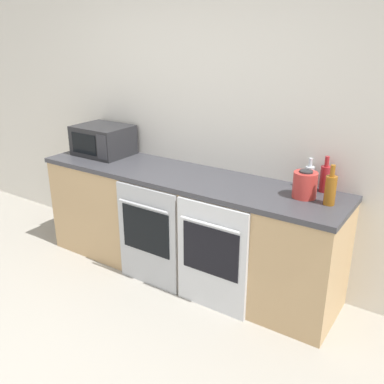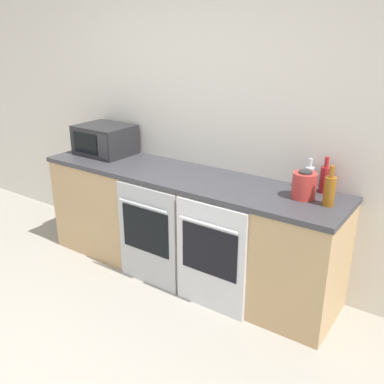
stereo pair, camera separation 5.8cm
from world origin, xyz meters
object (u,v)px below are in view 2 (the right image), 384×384
oven_left (147,237)px  oven_right (210,258)px  bottle_clear (309,177)px  bottle_red (325,179)px  microwave (105,140)px  kettle (304,185)px  bottle_amber (330,190)px

oven_left → oven_right: size_ratio=1.00×
bottle_clear → bottle_red: (0.12, -0.01, 0.01)m
bottle_clear → microwave: bearing=-174.7°
bottle_red → kettle: size_ratio=1.36×
oven_left → bottle_clear: bearing=28.1°
bottle_red → kettle: bearing=-113.1°
oven_left → bottle_red: (1.21, 0.57, 0.57)m
oven_right → bottle_clear: (0.48, 0.58, 0.56)m
bottle_amber → kettle: bottle_amber is taller
microwave → bottle_clear: 1.93m
oven_left → bottle_red: bearing=25.2°
bottle_amber → kettle: size_ratio=1.42×
bottle_clear → bottle_red: size_ratio=0.87×
bottle_clear → kettle: bearing=-78.8°
kettle → bottle_clear: bearing=101.2°
oven_left → bottle_clear: bottle_clear is taller
oven_left → kettle: bearing=18.6°
oven_right → kettle: size_ratio=4.39×
microwave → bottle_clear: bearing=5.3°
oven_left → bottle_clear: (1.09, 0.58, 0.56)m
oven_left → bottle_clear: 1.36m
microwave → bottle_red: size_ratio=1.87×
microwave → bottle_amber: bearing=-1.6°
oven_right → bottle_clear: bearing=50.4°
bottle_amber → bottle_red: size_ratio=1.04×
oven_left → bottle_amber: bottle_amber is taller
oven_right → bottle_amber: bottle_amber is taller
bottle_amber → oven_right: bearing=-154.0°
kettle → oven_left: bearing=-161.4°
microwave → bottle_clear: (1.92, 0.18, -0.05)m
bottle_amber → bottle_red: bottle_amber is taller
microwave → kettle: size_ratio=2.55×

